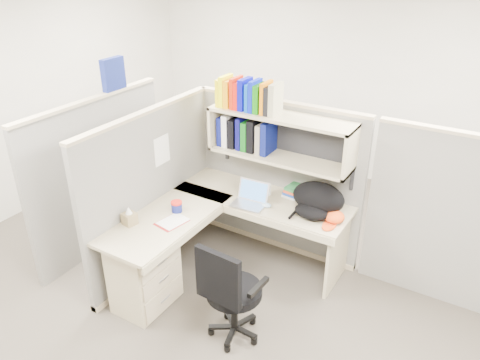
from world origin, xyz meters
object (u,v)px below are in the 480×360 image
Objects in this scene: task_chair at (231,306)px; backpack at (316,201)px; laptop at (249,195)px; snack_canister at (177,206)px; desk at (177,254)px.

backpack is at bearing 77.14° from task_chair.
laptop is 2.97× the size of snack_canister.
laptop is at bearing 111.90° from task_chair.
task_chair is at bearing -71.37° from laptop.
desk is 1.83× the size of task_chair.
task_chair is at bearing -17.53° from desk.
desk is 0.86m from laptop.
laptop reaches higher than snack_canister.
laptop is 0.62m from backpack.
backpack reaches higher than desk.
desk is at bearing 162.47° from task_chair.
snack_canister is (-0.51, -0.44, -0.06)m from laptop.
backpack is at bearing 12.82° from laptop.
task_chair is at bearing -85.90° from backpack.
snack_canister is (-0.15, 0.22, 0.34)m from desk.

